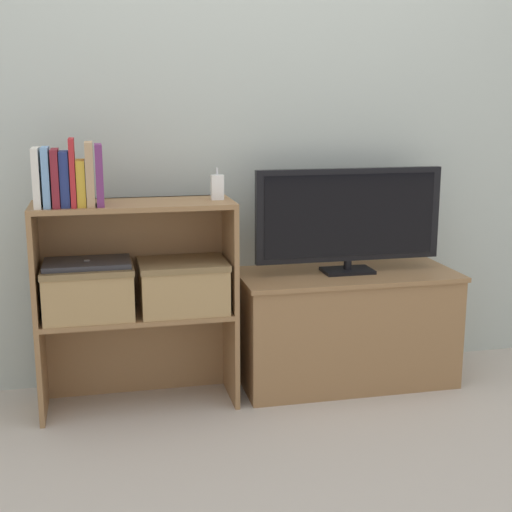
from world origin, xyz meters
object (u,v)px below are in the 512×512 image
object	(u,v)px
book_maroon	(56,178)
baby_monitor	(217,187)
storage_basket_right	(183,283)
laptop	(87,263)
book_plum	(99,175)
tv	(349,217)
book_ivory	(37,178)
book_skyblue	(46,177)
book_navy	(65,179)
storage_basket_left	(88,289)
book_crimson	(73,173)
book_tan	(90,174)
tv_stand	(346,327)
book_mustard	(81,183)

from	to	relation	value
book_maroon	baby_monitor	size ratio (longest dim) A/B	1.67
storage_basket_right	laptop	xyz separation A→B (m)	(-0.38, 0.00, 0.10)
book_plum	tv	bearing A→B (deg)	5.91
book_ivory	book_skyblue	size ratio (longest dim) A/B	0.99
book_navy	laptop	size ratio (longest dim) A/B	0.62
book_ivory	storage_basket_left	bearing A→B (deg)	13.78
book_plum	baby_monitor	size ratio (longest dim) A/B	1.79
book_ivory	book_navy	distance (m)	0.10
book_crimson	storage_basket_left	bearing A→B (deg)	49.41
book_ivory	book_tan	size ratio (longest dim) A/B	0.92
book_skyblue	tv_stand	bearing A→B (deg)	5.06
book_plum	storage_basket_right	distance (m)	0.56
book_mustard	storage_basket_right	bearing A→B (deg)	6.04
baby_monitor	book_skyblue	bearing A→B (deg)	-175.18
tv	book_tan	xyz separation A→B (m)	(-1.09, -0.11, 0.22)
baby_monitor	tv	bearing A→B (deg)	5.17
tv_stand	book_ivory	distance (m)	1.48
book_maroon	book_crimson	size ratio (longest dim) A/B	0.85
book_maroon	storage_basket_right	bearing A→B (deg)	4.88
storage_basket_right	laptop	size ratio (longest dim) A/B	1.06
book_skyblue	book_plum	bearing A→B (deg)	0.00
book_maroon	book_tan	size ratio (longest dim) A/B	0.90
book_navy	baby_monitor	bearing A→B (deg)	5.36
tv	laptop	bearing A→B (deg)	-176.51
book_ivory	book_plum	distance (m)	0.23
book_navy	laptop	bearing A→B (deg)	32.03
book_crimson	book_plum	size ratio (longest dim) A/B	1.10
book_navy	tv	bearing A→B (deg)	5.27
book_crimson	book_navy	bearing A→B (deg)	-180.00
book_tan	book_mustard	bearing A→B (deg)	180.00
book_crimson	baby_monitor	xyz separation A→B (m)	(0.57, 0.06, -0.08)
book_navy	book_mustard	world-z (taller)	book_navy
book_navy	book_tan	bearing A→B (deg)	0.00
baby_monitor	storage_basket_right	bearing A→B (deg)	-174.29
book_ivory	baby_monitor	world-z (taller)	book_ivory
book_crimson	book_maroon	bearing A→B (deg)	-180.00
book_maroon	book_skyblue	bearing A→B (deg)	180.00
book_plum	baby_monitor	world-z (taller)	book_plum
book_navy	book_crimson	distance (m)	0.04
tv	storage_basket_right	bearing A→B (deg)	-174.72
book_skyblue	book_mustard	world-z (taller)	book_skyblue
storage_basket_left	storage_basket_right	world-z (taller)	same
storage_basket_right	book_tan	bearing A→B (deg)	-173.37
baby_monitor	book_plum	bearing A→B (deg)	-173.17
tv_stand	book_skyblue	bearing A→B (deg)	-174.94
book_crimson	baby_monitor	distance (m)	0.57
book_skyblue	laptop	xyz separation A→B (m)	(0.13, 0.04, -0.35)
tv	book_navy	world-z (taller)	book_navy
book_navy	storage_basket_left	size ratio (longest dim) A/B	0.58
book_crimson	storage_basket_left	distance (m)	0.47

